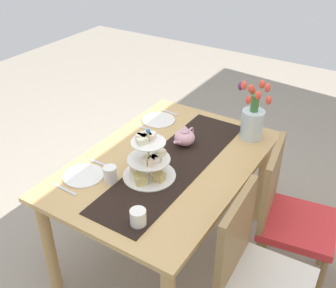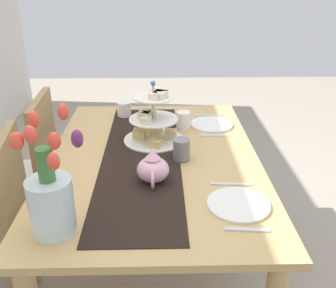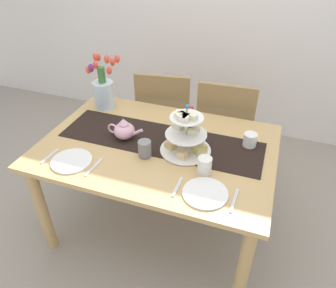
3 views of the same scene
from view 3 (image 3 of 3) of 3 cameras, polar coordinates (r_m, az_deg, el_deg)
name	(u,v)px [view 3 (image 3 of 3)]	position (r m, az deg, el deg)	size (l,w,h in m)	color
ground_plane	(159,225)	(2.41, -1.61, -14.34)	(8.00, 8.00, 0.00)	gray
dining_table	(158,159)	(1.98, -1.90, -2.66)	(1.40, 0.96, 0.73)	tan
chair_left	(165,116)	(2.66, -0.52, 5.12)	(0.48, 0.48, 0.91)	olive
chair_right	(225,126)	(2.55, 10.20, 3.13)	(0.44, 0.44, 0.91)	olive
table_runner	(160,140)	(1.96, -1.36, 0.81)	(1.25, 0.35, 0.00)	black
tiered_cake_stand	(187,136)	(1.81, 3.38, 1.41)	(0.30, 0.30, 0.30)	beige
teapot	(124,130)	(1.96, -7.91, 2.50)	(0.24, 0.13, 0.14)	#E5A8BC
tulip_vase	(104,90)	(2.30, -11.52, 9.54)	(0.21, 0.24, 0.42)	silver
cream_jug	(250,140)	(1.95, 14.55, 0.69)	(0.08, 0.08, 0.09)	white
dinner_plate_left	(72,161)	(1.86, -16.97, -2.93)	(0.23, 0.23, 0.01)	white
fork_left	(50,156)	(1.95, -20.47, -2.03)	(0.02, 0.15, 0.01)	silver
knife_left	(94,167)	(1.79, -13.14, -3.99)	(0.01, 0.17, 0.01)	silver
dinner_plate_right	(205,193)	(1.60, 6.71, -8.78)	(0.23, 0.23, 0.01)	white
fork_right	(177,187)	(1.63, 1.71, -7.70)	(0.02, 0.15, 0.01)	silver
knife_right	(234,200)	(1.59, 11.85, -9.92)	(0.01, 0.17, 0.01)	silver
mug_grey	(145,148)	(1.80, -4.22, -0.81)	(0.08, 0.08, 0.10)	slate
mug_white_text	(205,165)	(1.70, 6.62, -3.84)	(0.08, 0.08, 0.10)	white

